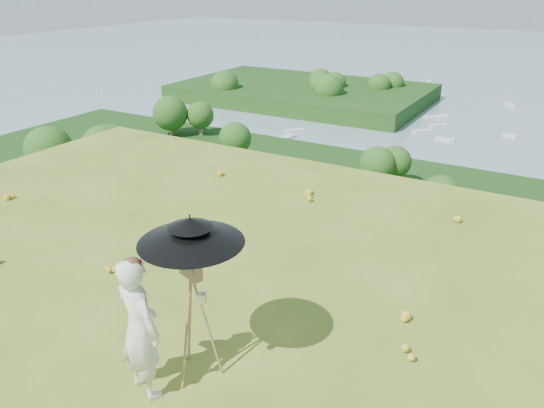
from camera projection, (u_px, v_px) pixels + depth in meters
The scene contains 12 objects.
ground at pixel (121, 296), 7.78m from camera, with size 14.00×14.00×0.00m, color #4A6B1E.
forest_slope at pixel (444, 384), 47.08m from camera, with size 140.00×56.00×22.00m, color #0E350F.
shoreline_tier at pixel (500, 261), 81.67m from camera, with size 170.00×28.00×8.00m, color gray.
peninsula at pixel (303, 85), 177.00m from camera, with size 90.00×60.00×12.00m, color #0E350F, non-canonical shape.
slope_trees at pixel (466, 244), 41.55m from camera, with size 110.00×50.00×6.00m, color #274E17, non-canonical shape.
harbor_town at pixel (508, 223), 79.10m from camera, with size 110.00×22.00×5.00m, color beige, non-canonical shape.
moored_boats at pixel (502, 118), 154.90m from camera, with size 140.00×140.00×0.70m, color silver, non-canonical shape.
wildflowers at pixel (132, 284), 7.96m from camera, with size 10.00×10.50×0.12m, color gold, non-canonical shape.
painter at pixel (139, 328), 5.68m from camera, with size 0.62×0.41×1.70m, color silver.
field_easel at pixel (194, 315), 5.94m from camera, with size 0.62×0.62×1.64m, color olive, non-canonical shape.
sun_umbrella at pixel (192, 245), 5.61m from camera, with size 1.15×1.15×0.70m, color black, non-canonical shape.
painter_cap at pixel (132, 263), 5.36m from camera, with size 0.21×0.25×0.10m, color #BF6973, non-canonical shape.
Camera 1 is at (5.24, -4.61, 4.32)m, focal length 35.00 mm.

